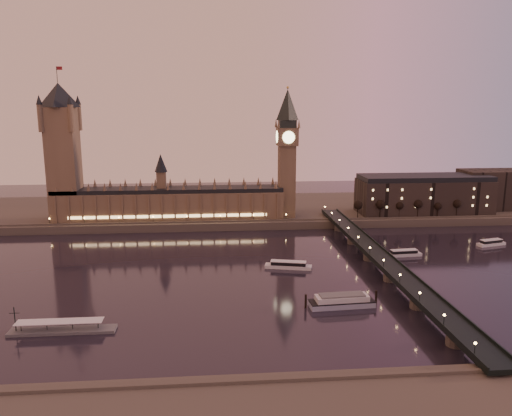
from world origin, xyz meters
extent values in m
plane|color=black|center=(0.00, 0.00, 0.00)|extent=(700.00, 700.00, 0.00)
cube|color=#423D35|center=(30.00, 165.00, 3.00)|extent=(560.00, 130.00, 6.00)
cube|color=brown|center=(-40.00, 121.00, 17.00)|extent=(180.00, 26.00, 22.00)
cube|color=black|center=(-40.00, 121.00, 29.60)|extent=(180.00, 22.00, 3.20)
cube|color=#FFCC7F|center=(-40.00, 107.50, 11.00)|extent=(153.00, 0.25, 2.20)
cube|color=brown|center=(-120.00, 121.00, 50.00)|extent=(22.00, 22.00, 88.00)
cone|color=black|center=(-120.00, 121.00, 103.00)|extent=(31.68, 31.68, 18.00)
cylinder|color=black|center=(-120.00, 121.00, 118.00)|extent=(0.44, 0.44, 12.00)
cube|color=maroon|center=(-117.80, 121.00, 122.50)|extent=(4.00, 0.15, 2.50)
cube|color=brown|center=(54.00, 121.00, 35.00)|extent=(13.00, 13.00, 58.00)
cube|color=brown|center=(54.00, 121.00, 71.00)|extent=(16.00, 16.00, 14.00)
cylinder|color=#FFEAA5|center=(54.00, 112.82, 71.00)|extent=(9.60, 0.35, 9.60)
cylinder|color=#FFEAA5|center=(45.82, 121.00, 71.00)|extent=(0.35, 9.60, 9.60)
cube|color=black|center=(54.00, 121.00, 81.00)|extent=(13.00, 13.00, 6.00)
cone|color=black|center=(54.00, 121.00, 96.00)|extent=(17.68, 17.68, 24.00)
sphere|color=gold|center=(54.00, 121.00, 109.00)|extent=(2.00, 2.00, 2.00)
cube|color=black|center=(92.00, 0.00, 8.00)|extent=(13.00, 260.00, 2.00)
cube|color=black|center=(85.70, 0.00, 9.50)|extent=(0.60, 260.00, 1.00)
cube|color=black|center=(98.30, 0.00, 9.50)|extent=(0.60, 260.00, 1.00)
cube|color=black|center=(172.00, 127.00, 20.00)|extent=(110.00, 36.00, 28.00)
cube|color=black|center=(172.00, 127.00, 36.00)|extent=(108.00, 34.00, 4.00)
cube|color=black|center=(242.00, 139.00, 23.00)|extent=(60.00, 30.00, 34.00)
cylinder|color=black|center=(112.17, 109.00, 10.76)|extent=(0.70, 0.70, 9.52)
sphere|color=black|center=(112.17, 109.00, 15.73)|extent=(6.35, 6.35, 6.35)
cylinder|color=black|center=(127.98, 109.00, 10.76)|extent=(0.70, 0.70, 9.52)
sphere|color=black|center=(127.98, 109.00, 15.73)|extent=(6.35, 6.35, 6.35)
cylinder|color=black|center=(143.79, 109.00, 10.76)|extent=(0.70, 0.70, 9.52)
sphere|color=black|center=(143.79, 109.00, 15.73)|extent=(6.35, 6.35, 6.35)
cylinder|color=black|center=(159.60, 109.00, 10.76)|extent=(0.70, 0.70, 9.52)
sphere|color=black|center=(159.60, 109.00, 15.73)|extent=(6.35, 6.35, 6.35)
cylinder|color=black|center=(175.41, 109.00, 10.76)|extent=(0.70, 0.70, 9.52)
sphere|color=black|center=(175.41, 109.00, 15.73)|extent=(6.35, 6.35, 6.35)
cylinder|color=black|center=(191.21, 109.00, 10.76)|extent=(0.70, 0.70, 9.52)
sphere|color=black|center=(191.21, 109.00, 15.73)|extent=(6.35, 6.35, 6.35)
cube|color=silver|center=(38.95, 7.38, 1.02)|extent=(28.42, 12.33, 2.04)
cube|color=black|center=(38.95, 7.38, 3.06)|extent=(21.15, 9.60, 2.04)
cube|color=silver|center=(38.95, 7.38, 4.26)|extent=(21.74, 9.96, 0.37)
cube|color=silver|center=(117.06, 25.73, 0.96)|extent=(23.07, 7.57, 1.92)
cube|color=black|center=(117.06, 25.73, 2.88)|extent=(17.11, 6.05, 1.92)
cube|color=silver|center=(117.06, 25.73, 4.01)|extent=(17.58, 6.32, 0.35)
cube|color=silver|center=(186.83, 44.94, 0.96)|extent=(21.70, 10.62, 1.92)
cube|color=black|center=(186.83, 44.94, 2.88)|extent=(16.17, 8.30, 1.92)
cube|color=silver|center=(186.83, 44.94, 4.01)|extent=(16.63, 8.62, 0.35)
cube|color=#9BA7C5|center=(56.19, -51.94, 1.28)|extent=(31.95, 10.82, 2.56)
cube|color=black|center=(56.19, -51.94, 2.80)|extent=(31.95, 10.82, 0.49)
cube|color=silver|center=(56.19, -51.94, 4.33)|extent=(26.01, 9.46, 2.56)
cube|color=#595B5E|center=(56.19, -51.94, 5.95)|extent=(22.02, 8.23, 0.69)
cylinder|color=black|center=(38.53, -52.05, 3.34)|extent=(1.08, 1.08, 6.69)
cylinder|color=black|center=(73.85, -49.82, 3.34)|extent=(1.08, 1.08, 6.69)
cube|color=#595B5E|center=(-70.23, -69.08, 0.64)|extent=(44.93, 7.49, 1.28)
cube|color=silver|center=(-71.30, -69.08, 4.87)|extent=(36.37, 6.42, 0.32)
cylinder|color=black|center=(-89.49, -69.08, 6.63)|extent=(0.43, 0.43, 10.70)
cylinder|color=black|center=(-89.49, -69.08, 9.31)|extent=(4.28, 0.26, 0.26)
camera|label=1|loc=(-4.15, -274.22, 95.51)|focal=35.00mm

